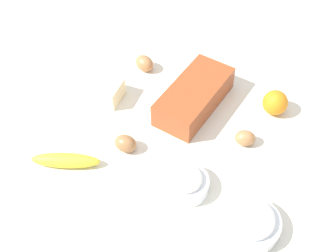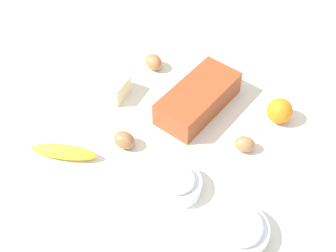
{
  "view_description": "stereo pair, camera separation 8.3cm",
  "coord_description": "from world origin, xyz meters",
  "views": [
    {
      "loc": [
        -0.77,
        -0.26,
        0.98
      ],
      "look_at": [
        0.0,
        0.0,
        0.04
      ],
      "focal_mm": 46.59,
      "sensor_mm": 36.0,
      "label": 1
    },
    {
      "loc": [
        -0.74,
        -0.33,
        0.98
      ],
      "look_at": [
        0.0,
        0.0,
        0.04
      ],
      "focal_mm": 46.59,
      "sensor_mm": 36.0,
      "label": 2
    }
  ],
  "objects": [
    {
      "name": "ground_plane",
      "position": [
        0.0,
        0.0,
        -0.01
      ],
      "size": [
        2.4,
        2.4,
        0.02
      ],
      "primitive_type": "cube",
      "color": "silver"
    },
    {
      "name": "loaf_pan",
      "position": [
        0.14,
        -0.04,
        0.04
      ],
      "size": [
        0.3,
        0.2,
        0.08
      ],
      "rotation": [
        0.0,
        0.0,
        -0.25
      ],
      "color": "#9E4723",
      "rests_on": "ground_plane"
    },
    {
      "name": "flour_bowl",
      "position": [
        -0.16,
        -0.1,
        0.03
      ],
      "size": [
        0.13,
        0.13,
        0.06
      ],
      "color": "white",
      "rests_on": "ground_plane"
    },
    {
      "name": "sugar_bowl",
      "position": [
        -0.22,
        -0.28,
        0.03
      ],
      "size": [
        0.15,
        0.15,
        0.07
      ],
      "color": "white",
      "rests_on": "ground_plane"
    },
    {
      "name": "banana",
      "position": [
        -0.19,
        0.23,
        0.02
      ],
      "size": [
        0.09,
        0.19,
        0.04
      ],
      "primitive_type": "ellipsoid",
      "rotation": [
        0.0,
        0.0,
        1.84
      ],
      "color": "yellow",
      "rests_on": "ground_plane"
    },
    {
      "name": "orange_fruit",
      "position": [
        0.19,
        -0.28,
        0.04
      ],
      "size": [
        0.08,
        0.08,
        0.08
      ],
      "primitive_type": "sphere",
      "color": "orange",
      "rests_on": "ground_plane"
    },
    {
      "name": "butter_block",
      "position": [
        0.08,
        0.22,
        0.03
      ],
      "size": [
        0.09,
        0.07,
        0.06
      ],
      "primitive_type": "cube",
      "rotation": [
        0.0,
        0.0,
        -0.04
      ],
      "color": "#F4EDB2",
      "rests_on": "ground_plane"
    },
    {
      "name": "egg_near_butter",
      "position": [
        -0.09,
        0.1,
        0.02
      ],
      "size": [
        0.06,
        0.07,
        0.05
      ],
      "primitive_type": "ellipsoid",
      "rotation": [
        0.0,
        1.57,
        1.47
      ],
      "color": "#A06C41",
      "rests_on": "ground_plane"
    },
    {
      "name": "egg_beside_bowl",
      "position": [
        0.25,
        0.17,
        0.03
      ],
      "size": [
        0.08,
        0.08,
        0.05
      ],
      "primitive_type": "ellipsoid",
      "rotation": [
        0.0,
        1.57,
        1.09
      ],
      "color": "#AB7346",
      "rests_on": "ground_plane"
    },
    {
      "name": "egg_loose",
      "position": [
        0.04,
        -0.22,
        0.02
      ],
      "size": [
        0.06,
        0.07,
        0.05
      ],
      "primitive_type": "ellipsoid",
      "rotation": [
        0.0,
        1.57,
        4.9
      ],
      "color": "#B27849",
      "rests_on": "ground_plane"
    }
  ]
}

